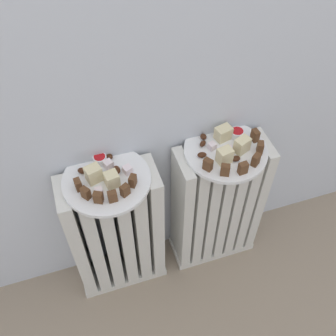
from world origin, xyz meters
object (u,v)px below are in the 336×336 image
(plate_right, at_px, (226,151))
(jam_bowl_right, at_px, (237,133))
(fork, at_px, (108,181))
(radiator_right, at_px, (217,206))
(plate_left, at_px, (107,180))
(jam_bowl_left, at_px, (100,159))
(radiator_left, at_px, (117,234))

(plate_right, xyz_separation_m, jam_bowl_right, (0.05, 0.04, 0.02))
(plate_right, bearing_deg, fork, -178.34)
(jam_bowl_right, relative_size, fork, 0.49)
(radiator_right, distance_m, plate_left, 0.47)
(jam_bowl_right, bearing_deg, fork, -172.91)
(plate_left, distance_m, jam_bowl_left, 0.07)
(radiator_left, bearing_deg, fork, -73.82)
(plate_right, relative_size, fork, 2.81)
(plate_right, distance_m, jam_bowl_right, 0.07)
(plate_right, distance_m, fork, 0.36)
(plate_right, bearing_deg, radiator_right, -90.00)
(radiator_right, xyz_separation_m, jam_bowl_left, (-0.37, 0.07, 0.31))
(jam_bowl_left, bearing_deg, radiator_right, -10.54)
(radiator_left, xyz_separation_m, radiator_right, (0.36, -0.00, 0.00))
(jam_bowl_right, height_order, fork, jam_bowl_right)
(radiator_left, height_order, jam_bowl_left, jam_bowl_left)
(plate_left, bearing_deg, radiator_left, 116.57)
(fork, bearing_deg, jam_bowl_right, 7.09)
(plate_left, distance_m, plate_right, 0.36)
(radiator_right, xyz_separation_m, plate_right, (0.00, 0.00, 0.29))
(plate_left, height_order, jam_bowl_right, jam_bowl_right)
(radiator_left, height_order, plate_right, plate_right)
(radiator_left, xyz_separation_m, jam_bowl_left, (-0.00, 0.07, 0.31))
(radiator_right, bearing_deg, plate_left, 180.00)
(jam_bowl_right, bearing_deg, radiator_right, -142.33)
(radiator_right, xyz_separation_m, fork, (-0.36, -0.01, 0.30))
(plate_right, relative_size, jam_bowl_left, 6.30)
(plate_right, bearing_deg, jam_bowl_right, 37.67)
(fork, bearing_deg, plate_left, 106.18)
(plate_left, bearing_deg, radiator_right, -0.00)
(plate_left, xyz_separation_m, jam_bowl_right, (0.42, 0.04, 0.02))
(jam_bowl_left, xyz_separation_m, fork, (0.01, -0.08, -0.01))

